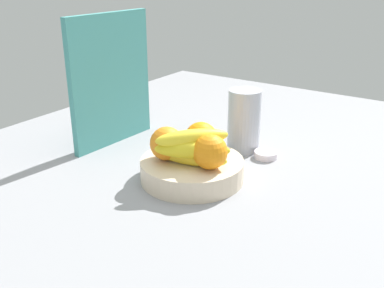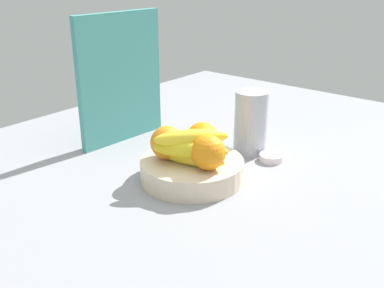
{
  "view_description": "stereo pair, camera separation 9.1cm",
  "coord_description": "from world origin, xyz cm",
  "px_view_note": "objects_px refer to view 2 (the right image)",
  "views": [
    {
      "loc": [
        -83.94,
        -53.0,
        48.22
      ],
      "look_at": [
        -3.54,
        1.34,
        9.05
      ],
      "focal_mm": 42.38,
      "sensor_mm": 36.0,
      "label": 1
    },
    {
      "loc": [
        -78.51,
        -60.28,
        48.22
      ],
      "look_at": [
        -3.54,
        1.34,
        9.05
      ],
      "focal_mm": 42.38,
      "sensor_mm": 36.0,
      "label": 2
    }
  ],
  "objects_px": {
    "fruit_bowl": "(192,170)",
    "orange_center": "(208,152)",
    "cutting_board": "(121,79)",
    "thermos_tumbler": "(251,122)",
    "jar_lid": "(271,157)",
    "orange_front_right": "(167,143)",
    "orange_front_left": "(202,139)",
    "banana_bunch": "(191,148)"
  },
  "relations": [
    {
      "from": "fruit_bowl",
      "to": "orange_center",
      "type": "xyz_separation_m",
      "value": [
        -0.02,
        -0.06,
        0.06
      ]
    },
    {
      "from": "cutting_board",
      "to": "thermos_tumbler",
      "type": "distance_m",
      "value": 0.38
    },
    {
      "from": "orange_center",
      "to": "thermos_tumbler",
      "type": "distance_m",
      "value": 0.25
    },
    {
      "from": "thermos_tumbler",
      "to": "fruit_bowl",
      "type": "bearing_deg",
      "value": 176.63
    },
    {
      "from": "fruit_bowl",
      "to": "cutting_board",
      "type": "height_order",
      "value": "cutting_board"
    },
    {
      "from": "jar_lid",
      "to": "cutting_board",
      "type": "bearing_deg",
      "value": 108.49
    },
    {
      "from": "orange_front_right",
      "to": "orange_center",
      "type": "xyz_separation_m",
      "value": [
        0.01,
        -0.11,
        0.0
      ]
    },
    {
      "from": "thermos_tumbler",
      "to": "jar_lid",
      "type": "distance_m",
      "value": 0.11
    },
    {
      "from": "orange_front_left",
      "to": "banana_bunch",
      "type": "height_order",
      "value": "banana_bunch"
    },
    {
      "from": "orange_front_right",
      "to": "thermos_tumbler",
      "type": "xyz_separation_m",
      "value": [
        0.26,
        -0.06,
        -0.01
      ]
    },
    {
      "from": "fruit_bowl",
      "to": "orange_front_right",
      "type": "xyz_separation_m",
      "value": [
        -0.03,
        0.05,
        0.06
      ]
    },
    {
      "from": "orange_front_right",
      "to": "cutting_board",
      "type": "distance_m",
      "value": 0.3
    },
    {
      "from": "fruit_bowl",
      "to": "cutting_board",
      "type": "xyz_separation_m",
      "value": [
        0.08,
        0.32,
        0.15
      ]
    },
    {
      "from": "banana_bunch",
      "to": "thermos_tumbler",
      "type": "bearing_deg",
      "value": 0.87
    },
    {
      "from": "fruit_bowl",
      "to": "orange_center",
      "type": "bearing_deg",
      "value": -104.52
    },
    {
      "from": "orange_front_left",
      "to": "jar_lid",
      "type": "relative_size",
      "value": 1.29
    },
    {
      "from": "banana_bunch",
      "to": "orange_front_right",
      "type": "bearing_deg",
      "value": 93.74
    },
    {
      "from": "orange_front_left",
      "to": "banana_bunch",
      "type": "bearing_deg",
      "value": -163.09
    },
    {
      "from": "cutting_board",
      "to": "jar_lid",
      "type": "relative_size",
      "value": 5.86
    },
    {
      "from": "fruit_bowl",
      "to": "orange_front_left",
      "type": "relative_size",
      "value": 3.08
    },
    {
      "from": "fruit_bowl",
      "to": "orange_front_left",
      "type": "xyz_separation_m",
      "value": [
        0.04,
        0.0,
        0.06
      ]
    },
    {
      "from": "banana_bunch",
      "to": "cutting_board",
      "type": "bearing_deg",
      "value": 73.05
    },
    {
      "from": "orange_front_left",
      "to": "orange_front_right",
      "type": "bearing_deg",
      "value": 146.45
    },
    {
      "from": "orange_front_left",
      "to": "banana_bunch",
      "type": "distance_m",
      "value": 0.07
    },
    {
      "from": "fruit_bowl",
      "to": "orange_front_right",
      "type": "height_order",
      "value": "orange_front_right"
    },
    {
      "from": "orange_front_right",
      "to": "thermos_tumbler",
      "type": "bearing_deg",
      "value": -13.97
    },
    {
      "from": "fruit_bowl",
      "to": "orange_front_left",
      "type": "height_order",
      "value": "orange_front_left"
    },
    {
      "from": "orange_front_left",
      "to": "cutting_board",
      "type": "height_order",
      "value": "cutting_board"
    },
    {
      "from": "orange_front_left",
      "to": "thermos_tumbler",
      "type": "distance_m",
      "value": 0.19
    },
    {
      "from": "banana_bunch",
      "to": "jar_lid",
      "type": "distance_m",
      "value": 0.26
    },
    {
      "from": "cutting_board",
      "to": "thermos_tumbler",
      "type": "bearing_deg",
      "value": -62.54
    },
    {
      "from": "fruit_bowl",
      "to": "jar_lid",
      "type": "height_order",
      "value": "fruit_bowl"
    },
    {
      "from": "cutting_board",
      "to": "thermos_tumbler",
      "type": "relative_size",
      "value": 2.13
    },
    {
      "from": "cutting_board",
      "to": "banana_bunch",
      "type": "bearing_deg",
      "value": -104.0
    },
    {
      "from": "orange_front_right",
      "to": "orange_center",
      "type": "bearing_deg",
      "value": -82.71
    },
    {
      "from": "thermos_tumbler",
      "to": "jar_lid",
      "type": "height_order",
      "value": "thermos_tumbler"
    },
    {
      "from": "orange_front_left",
      "to": "cutting_board",
      "type": "relative_size",
      "value": 0.22
    },
    {
      "from": "thermos_tumbler",
      "to": "orange_front_right",
      "type": "bearing_deg",
      "value": 166.03
    },
    {
      "from": "orange_front_right",
      "to": "banana_bunch",
      "type": "xyz_separation_m",
      "value": [
        0.0,
        -0.07,
        0.0
      ]
    },
    {
      "from": "fruit_bowl",
      "to": "thermos_tumbler",
      "type": "height_order",
      "value": "thermos_tumbler"
    },
    {
      "from": "orange_center",
      "to": "cutting_board",
      "type": "relative_size",
      "value": 0.22
    },
    {
      "from": "cutting_board",
      "to": "jar_lid",
      "type": "xyz_separation_m",
      "value": [
        0.14,
        -0.41,
        -0.17
      ]
    }
  ]
}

